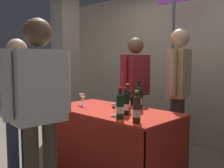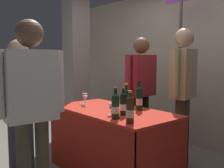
# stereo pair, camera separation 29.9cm
# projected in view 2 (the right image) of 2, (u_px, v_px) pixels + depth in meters

# --- Properties ---
(back_partition) EXTENTS (6.15, 0.12, 2.50)m
(back_partition) POSITION_uv_depth(u_px,v_px,m) (196.00, 65.00, 4.06)
(back_partition) COLOR #B2A893
(back_partition) RESTS_ON ground_plane
(concrete_pillar) EXTENTS (0.37, 0.37, 2.87)m
(concrete_pillar) POSITION_uv_depth(u_px,v_px,m) (76.00, 54.00, 4.80)
(concrete_pillar) COLOR gray
(concrete_pillar) RESTS_ON ground_plane
(tasting_table) EXTENTS (1.54, 0.78, 0.77)m
(tasting_table) POSITION_uv_depth(u_px,v_px,m) (112.00, 130.00, 3.05)
(tasting_table) COLOR red
(tasting_table) RESTS_ON ground_plane
(featured_wine_bottle) EXTENTS (0.07, 0.07, 0.32)m
(featured_wine_bottle) POSITION_uv_depth(u_px,v_px,m) (126.00, 100.00, 2.88)
(featured_wine_bottle) COLOR black
(featured_wine_bottle) RESTS_ON tasting_table
(display_bottle_0) EXTENTS (0.08, 0.08, 0.31)m
(display_bottle_0) POSITION_uv_depth(u_px,v_px,m) (115.00, 106.00, 2.56)
(display_bottle_0) COLOR black
(display_bottle_0) RESTS_ON tasting_table
(display_bottle_1) EXTENTS (0.07, 0.07, 0.29)m
(display_bottle_1) POSITION_uv_depth(u_px,v_px,m) (123.00, 104.00, 2.72)
(display_bottle_1) COLOR black
(display_bottle_1) RESTS_ON tasting_table
(display_bottle_2) EXTENTS (0.07, 0.07, 0.30)m
(display_bottle_2) POSITION_uv_depth(u_px,v_px,m) (130.00, 109.00, 2.38)
(display_bottle_2) COLOR #38230F
(display_bottle_2) RESTS_ON tasting_table
(display_bottle_3) EXTENTS (0.07, 0.07, 0.34)m
(display_bottle_3) POSITION_uv_depth(u_px,v_px,m) (139.00, 98.00, 2.99)
(display_bottle_3) COLOR black
(display_bottle_3) RESTS_ON tasting_table
(wine_glass_near_vendor) EXTENTS (0.07, 0.07, 0.14)m
(wine_glass_near_vendor) POSITION_uv_depth(u_px,v_px,m) (85.00, 96.00, 3.40)
(wine_glass_near_vendor) COLOR silver
(wine_glass_near_vendor) RESTS_ON tasting_table
(wine_glass_mid) EXTENTS (0.07, 0.07, 0.12)m
(wine_glass_mid) POSITION_uv_depth(u_px,v_px,m) (85.00, 98.00, 3.29)
(wine_glass_mid) COLOR silver
(wine_glass_mid) RESTS_ON tasting_table
(wine_glass_near_taster) EXTENTS (0.06, 0.06, 0.13)m
(wine_glass_near_taster) POSITION_uv_depth(u_px,v_px,m) (111.00, 107.00, 2.74)
(wine_glass_near_taster) COLOR silver
(wine_glass_near_taster) RESTS_ON tasting_table
(vendor_presenter) EXTENTS (0.29, 0.54, 1.73)m
(vendor_presenter) POSITION_uv_depth(u_px,v_px,m) (183.00, 84.00, 3.27)
(vendor_presenter) COLOR #4C4233
(vendor_presenter) RESTS_ON ground_plane
(vendor_assistant) EXTENTS (0.24, 0.61, 1.66)m
(vendor_assistant) POSITION_uv_depth(u_px,v_px,m) (141.00, 84.00, 3.73)
(vendor_assistant) COLOR black
(vendor_assistant) RESTS_ON ground_plane
(taster_foreground_right) EXTENTS (0.26, 0.60, 1.56)m
(taster_foreground_right) POSITION_uv_depth(u_px,v_px,m) (20.00, 98.00, 2.85)
(taster_foreground_right) COLOR #2D3347
(taster_foreground_right) RESTS_ON ground_plane
(taster_foreground_left) EXTENTS (0.24, 0.59, 1.68)m
(taster_foreground_left) POSITION_uv_depth(u_px,v_px,m) (31.00, 100.00, 2.19)
(taster_foreground_left) COLOR #4C4233
(taster_foreground_left) RESTS_ON ground_plane
(booth_signpost) EXTENTS (0.53, 0.04, 2.34)m
(booth_signpost) POSITION_uv_depth(u_px,v_px,m) (180.00, 54.00, 3.70)
(booth_signpost) COLOR #47474C
(booth_signpost) RESTS_ON ground_plane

